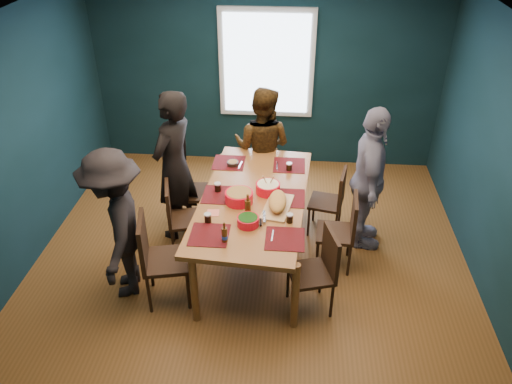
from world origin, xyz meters
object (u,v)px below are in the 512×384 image
person_right (369,180)px  bowl_dumpling (268,188)px  person_near_left (117,226)px  bowl_herbs (248,221)px  chair_right_near (320,266)px  person_back (262,147)px  chair_left_far (184,186)px  chair_left_near (156,254)px  cutting_board (277,203)px  chair_right_far (333,198)px  dining_table (254,203)px  chair_left_mid (178,214)px  bowl_salad (239,197)px  person_far_left (174,166)px  chair_right_mid (344,227)px

person_right → bowl_dumpling: size_ratio=6.53×
person_near_left → bowl_herbs: 1.32m
chair_right_near → person_back: 2.11m
chair_left_far → chair_left_near: chair_left_near is taller
chair_left_near → cutting_board: chair_left_near is taller
person_back → cutting_board: bearing=115.1°
chair_right_near → bowl_herbs: bearing=148.4°
person_near_left → chair_right_far: bearing=105.9°
dining_table → bowl_dumpling: 0.23m
chair_left_mid → bowl_salad: bowl_salad is taller
person_right → chair_right_far: bearing=65.4°
person_back → person_near_left: 2.29m
chair_left_near → person_back: 2.20m
cutting_board → chair_right_far: bearing=60.5°
chair_left_mid → bowl_herbs: bowl_herbs is taller
person_near_left → bowl_herbs: (1.32, 0.11, 0.06)m
person_back → person_right: bearing=161.5°
chair_left_far → bowl_dumpling: size_ratio=3.55×
person_right → person_back: bearing=58.1°
person_back → bowl_salad: person_back is taller
dining_table → person_far_left: person_far_left is taller
dining_table → chair_left_near: chair_left_near is taller
bowl_salad → bowl_herbs: (0.14, -0.41, -0.01)m
person_back → chair_right_far: bearing=158.9°
chair_left_mid → chair_right_far: chair_left_mid is taller
chair_left_mid → bowl_dumpling: (1.03, 0.04, 0.38)m
person_right → bowl_herbs: (-1.29, -0.93, 0.02)m
person_back → cutting_board: person_back is taller
dining_table → person_back: 1.24m
chair_right_mid → person_back: 1.65m
person_back → chair_left_near: bearing=79.8°
dining_table → person_right: person_right is taller
dining_table → chair_left_far: chair_left_far is taller
bowl_dumpling → bowl_herbs: 0.65m
chair_right_mid → person_far_left: 2.07m
person_back → cutting_board: (0.26, -1.43, 0.10)m
chair_right_far → person_near_left: 2.57m
chair_right_mid → bowl_dumpling: (-0.85, 0.15, 0.38)m
dining_table → person_near_left: size_ratio=1.38×
bowl_dumpling → cutting_board: (0.12, -0.30, 0.01)m
chair_right_far → person_back: person_back is taller
chair_left_far → chair_right_mid: chair_left_far is taller
chair_left_far → chair_right_near: (1.64, -1.33, -0.02)m
dining_table → chair_right_near: bearing=-41.0°
chair_left_mid → chair_right_near: chair_right_near is taller
chair_left_near → bowl_salad: 1.05m
chair_right_mid → bowl_herbs: 1.17m
dining_table → chair_left_near: size_ratio=2.26×
dining_table → chair_left_far: bearing=150.7°
chair_right_far → bowl_salad: 1.33m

